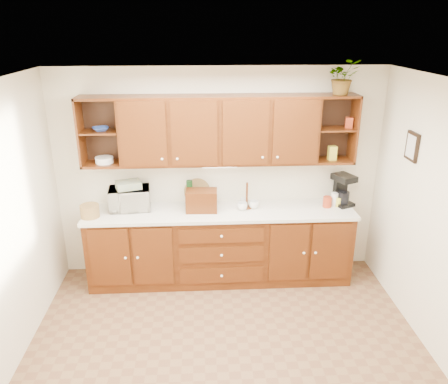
{
  "coord_description": "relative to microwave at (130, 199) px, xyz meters",
  "views": [
    {
      "loc": [
        -0.23,
        -3.39,
        3.04
      ],
      "look_at": [
        0.03,
        1.15,
        1.29
      ],
      "focal_mm": 35.0,
      "sensor_mm": 36.0,
      "label": 1
    }
  ],
  "objects": [
    {
      "name": "framed_picture",
      "position": [
        3.07,
        -0.65,
        0.78
      ],
      "size": [
        0.03,
        0.24,
        0.3
      ],
      "primitive_type": "cube",
      "color": "black",
      "rests_on": "right_wall"
    },
    {
      "name": "pantry_box_red",
      "position": [
        2.61,
        0.03,
        0.89
      ],
      "size": [
        0.1,
        0.09,
        0.13
      ],
      "primitive_type": "cube",
      "rotation": [
        0.0,
        0.0,
        -0.19
      ],
      "color": "#AD3519",
      "rests_on": "upper_cabinets"
    },
    {
      "name": "potted_plant",
      "position": [
        2.48,
        0.0,
        1.41
      ],
      "size": [
        0.38,
        0.33,
        0.39
      ],
      "primitive_type": "imported",
      "rotation": [
        0.0,
        0.0,
        0.08
      ],
      "color": "#999999",
      "rests_on": "upper_cabinets"
    },
    {
      "name": "coffee_maker",
      "position": [
        2.61,
        0.01,
        0.05
      ],
      "size": [
        0.3,
        0.33,
        0.39
      ],
      "rotation": [
        0.0,
        0.0,
        0.41
      ],
      "color": "black",
      "rests_on": "countertop"
    },
    {
      "name": "canister_yellow",
      "position": [
        2.55,
        -0.06,
        -0.08
      ],
      "size": [
        0.11,
        0.11,
        0.11
      ],
      "primitive_type": "cylinder",
      "rotation": [
        0.0,
        0.0,
        0.34
      ],
      "color": "yellow",
      "rests_on": "countertop"
    },
    {
      "name": "pantry_box_yellow",
      "position": [
        2.44,
        0.0,
        0.53
      ],
      "size": [
        0.1,
        0.08,
        0.17
      ],
      "primitive_type": "cube",
      "rotation": [
        0.0,
        0.0,
        0.11
      ],
      "color": "yellow",
      "rests_on": "upper_cabinets"
    },
    {
      "name": "back_wall",
      "position": [
        1.09,
        0.2,
        0.23
      ],
      "size": [
        4.0,
        0.0,
        4.0
      ],
      "primitive_type": "plane",
      "rotation": [
        1.57,
        0.0,
        0.0
      ],
      "color": "#F1E8CA",
      "rests_on": "floor"
    },
    {
      "name": "mug_tree",
      "position": [
        1.42,
        -0.05,
        -0.08
      ],
      "size": [
        0.29,
        0.29,
        0.33
      ],
      "rotation": [
        0.0,
        0.0,
        -0.24
      ],
      "color": "#391706",
      "rests_on": "countertop"
    },
    {
      "name": "microwave",
      "position": [
        0.0,
        0.0,
        0.0
      ],
      "size": [
        0.51,
        0.38,
        0.27
      ],
      "primitive_type": "imported",
      "rotation": [
        0.0,
        0.0,
        0.11
      ],
      "color": "beige",
      "rests_on": "countertop"
    },
    {
      "name": "bowl_stack",
      "position": [
        -0.27,
        0.03,
        0.85
      ],
      "size": [
        0.24,
        0.24,
        0.05
      ],
      "primitive_type": "imported",
      "rotation": [
        0.0,
        0.0,
        0.35
      ],
      "color": "#284293",
      "rests_on": "upper_cabinets"
    },
    {
      "name": "wicker_basket",
      "position": [
        -0.43,
        -0.22,
        -0.06
      ],
      "size": [
        0.25,
        0.25,
        0.15
      ],
      "primitive_type": "cylinder",
      "rotation": [
        0.0,
        0.0,
        -0.18
      ],
      "color": "#A17B43",
      "rests_on": "countertop"
    },
    {
      "name": "base_cabinets",
      "position": [
        1.09,
        -0.1,
        -0.62
      ],
      "size": [
        3.2,
        0.6,
        0.9
      ],
      "primitive_type": "cube",
      "color": "#391706",
      "rests_on": "floor"
    },
    {
      "name": "upper_cabinets",
      "position": [
        1.1,
        0.04,
        0.82
      ],
      "size": [
        3.2,
        0.33,
        0.8
      ],
      "color": "#391706",
      "rests_on": "back_wall"
    },
    {
      "name": "woven_tray",
      "position": [
        0.82,
        0.12,
        -0.12
      ],
      "size": [
        0.34,
        0.12,
        0.32
      ],
      "primitive_type": "cylinder",
      "rotation": [
        1.36,
        0.0,
        0.11
      ],
      "color": "#A17B43",
      "rests_on": "countertop"
    },
    {
      "name": "countertop",
      "position": [
        1.09,
        -0.11,
        -0.15
      ],
      "size": [
        3.24,
        0.64,
        0.04
      ],
      "primitive_type": "cube",
      "color": "silver",
      "rests_on": "base_cabinets"
    },
    {
      "name": "undercabinet_light",
      "position": [
        1.09,
        -0.01,
        0.4
      ],
      "size": [
        0.4,
        0.05,
        0.02
      ],
      "primitive_type": "cube",
      "color": "white",
      "rests_on": "upper_cabinets"
    },
    {
      "name": "bread_box",
      "position": [
        0.87,
        -0.1,
        -0.0
      ],
      "size": [
        0.38,
        0.24,
        0.26
      ],
      "primitive_type": "cube",
      "rotation": [
        0.0,
        0.0,
        -0.04
      ],
      "color": "#391706",
      "rests_on": "countertop"
    },
    {
      "name": "canister_red",
      "position": [
        2.4,
        -0.08,
        -0.07
      ],
      "size": [
        0.13,
        0.13,
        0.13
      ],
      "primitive_type": "cylinder",
      "rotation": [
        0.0,
        0.0,
        -0.34
      ],
      "color": "#AD3519",
      "rests_on": "countertop"
    },
    {
      "name": "floor",
      "position": [
        1.09,
        -1.55,
        -1.07
      ],
      "size": [
        4.0,
        4.0,
        0.0
      ],
      "primitive_type": "plane",
      "color": "brown",
      "rests_on": "ground"
    },
    {
      "name": "ceiling",
      "position": [
        1.09,
        -1.55,
        1.53
      ],
      "size": [
        4.0,
        4.0,
        0.0
      ],
      "primitive_type": "plane",
      "rotation": [
        3.14,
        0.0,
        0.0
      ],
      "color": "white",
      "rests_on": "back_wall"
    },
    {
      "name": "wine_bottle",
      "position": [
        0.72,
        0.05,
        0.03
      ],
      "size": [
        0.09,
        0.09,
        0.33
      ],
      "primitive_type": "cylinder",
      "rotation": [
        0.0,
        0.0,
        -0.25
      ],
      "color": "black",
      "rests_on": "countertop"
    },
    {
      "name": "towel_stack",
      "position": [
        0.0,
        0.0,
        0.18
      ],
      "size": [
        0.34,
        0.29,
        0.09
      ],
      "primitive_type": "cube",
      "rotation": [
        0.0,
        0.0,
        0.33
      ],
      "color": "#CFC261",
      "rests_on": "microwave"
    },
    {
      "name": "canister_white",
      "position": [
        2.5,
        -0.04,
        -0.05
      ],
      "size": [
        0.11,
        0.11,
        0.17
      ],
      "primitive_type": "cylinder",
      "rotation": [
        0.0,
        0.0,
        0.37
      ],
      "color": "white",
      "rests_on": "countertop"
    },
    {
      "name": "plate_stack",
      "position": [
        -0.26,
        0.03,
        0.48
      ],
      "size": [
        0.22,
        0.22,
        0.07
      ],
      "primitive_type": "cylinder",
      "rotation": [
        0.0,
        0.0,
        0.05
      ],
      "color": "white",
      "rests_on": "upper_cabinets"
    }
  ]
}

